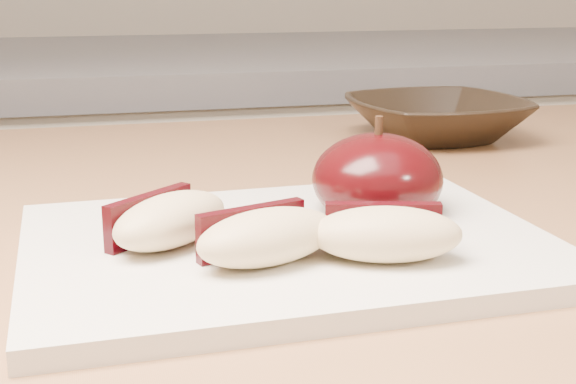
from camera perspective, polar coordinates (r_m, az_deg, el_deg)
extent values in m
cube|color=silver|center=(1.34, -12.54, -11.60)|extent=(2.40, 0.60, 0.90)
cube|color=slate|center=(1.21, -13.83, 8.75)|extent=(2.40, 0.62, 0.04)
cube|color=olive|center=(0.53, -12.30, -3.65)|extent=(1.64, 0.64, 0.04)
cube|color=silver|center=(0.43, 0.00, -3.89)|extent=(0.28, 0.21, 0.01)
ellipsoid|color=black|center=(0.48, 6.36, 0.92)|extent=(0.09, 0.09, 0.05)
cylinder|color=black|center=(0.47, 6.47, 4.69)|extent=(0.00, 0.00, 0.01)
ellipsoid|color=#CEB383|center=(0.42, -8.31, -1.98)|extent=(0.08, 0.08, 0.03)
cube|color=black|center=(0.43, -9.85, -1.76)|extent=(0.05, 0.04, 0.02)
ellipsoid|color=#CEB383|center=(0.39, -1.46, -3.21)|extent=(0.08, 0.06, 0.03)
cube|color=black|center=(0.40, -2.62, -2.76)|extent=(0.06, 0.02, 0.02)
ellipsoid|color=#CEB383|center=(0.40, 6.99, -3.00)|extent=(0.08, 0.05, 0.03)
cube|color=black|center=(0.41, 6.74, -2.46)|extent=(0.06, 0.02, 0.02)
imported|color=black|center=(0.75, 10.48, 5.16)|extent=(0.17, 0.17, 0.04)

